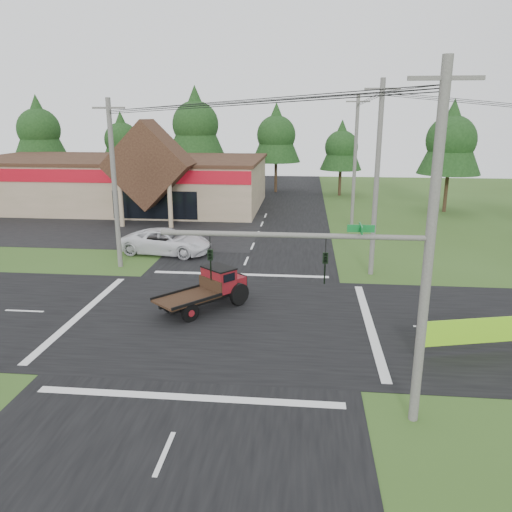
# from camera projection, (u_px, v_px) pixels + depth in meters

# --- Properties ---
(ground) EXTENTS (120.00, 120.00, 0.00)m
(ground) POSITION_uv_depth(u_px,v_px,m) (222.00, 319.00, 23.99)
(ground) COLOR #334F1C
(ground) RESTS_ON ground
(road_ns) EXTENTS (12.00, 120.00, 0.02)m
(road_ns) POSITION_uv_depth(u_px,v_px,m) (222.00, 319.00, 23.99)
(road_ns) COLOR black
(road_ns) RESTS_ON ground
(road_ew) EXTENTS (120.00, 12.00, 0.02)m
(road_ew) POSITION_uv_depth(u_px,v_px,m) (222.00, 319.00, 23.99)
(road_ew) COLOR black
(road_ew) RESTS_ON ground
(parking_apron) EXTENTS (28.00, 14.00, 0.02)m
(parking_apron) POSITION_uv_depth(u_px,v_px,m) (99.00, 228.00, 43.53)
(parking_apron) COLOR black
(parking_apron) RESTS_ON ground
(cvs_building) EXTENTS (30.40, 18.20, 9.19)m
(cvs_building) POSITION_uv_depth(u_px,v_px,m) (122.00, 181.00, 53.07)
(cvs_building) COLOR gray
(cvs_building) RESTS_ON ground
(traffic_signal_mast) EXTENTS (8.12, 0.24, 7.00)m
(traffic_signal_mast) POSITION_uv_depth(u_px,v_px,m) (368.00, 288.00, 15.05)
(traffic_signal_mast) COLOR #595651
(traffic_signal_mast) RESTS_ON ground
(utility_pole_nr) EXTENTS (2.00, 0.30, 11.00)m
(utility_pole_nr) POSITION_uv_depth(u_px,v_px,m) (429.00, 250.00, 14.56)
(utility_pole_nr) COLOR #595651
(utility_pole_nr) RESTS_ON ground
(utility_pole_nw) EXTENTS (2.00, 0.30, 10.50)m
(utility_pole_nw) POSITION_uv_depth(u_px,v_px,m) (114.00, 184.00, 30.96)
(utility_pole_nw) COLOR #595651
(utility_pole_nw) RESTS_ON ground
(utility_pole_ne) EXTENTS (2.00, 0.30, 11.50)m
(utility_pole_ne) POSITION_uv_depth(u_px,v_px,m) (377.00, 178.00, 29.30)
(utility_pole_ne) COLOR #595651
(utility_pole_ne) RESTS_ON ground
(utility_pole_n) EXTENTS (2.00, 0.30, 11.20)m
(utility_pole_n) POSITION_uv_depth(u_px,v_px,m) (355.00, 161.00, 42.75)
(utility_pole_n) COLOR #595651
(utility_pole_n) RESTS_ON ground
(tree_row_a) EXTENTS (6.72, 6.72, 12.12)m
(tree_row_a) POSITION_uv_depth(u_px,v_px,m) (39.00, 127.00, 63.01)
(tree_row_a) COLOR #332316
(tree_row_a) RESTS_ON ground
(tree_row_b) EXTENTS (5.60, 5.60, 10.10)m
(tree_row_b) POSITION_uv_depth(u_px,v_px,m) (122.00, 138.00, 64.33)
(tree_row_b) COLOR #332316
(tree_row_b) RESTS_ON ground
(tree_row_c) EXTENTS (7.28, 7.28, 13.13)m
(tree_row_c) POSITION_uv_depth(u_px,v_px,m) (195.00, 122.00, 61.87)
(tree_row_c) COLOR #332316
(tree_row_c) RESTS_ON ground
(tree_row_d) EXTENTS (6.16, 6.16, 11.11)m
(tree_row_d) POSITION_uv_depth(u_px,v_px,m) (276.00, 133.00, 62.23)
(tree_row_d) COLOR #332316
(tree_row_d) RESTS_ON ground
(tree_row_e) EXTENTS (5.04, 5.04, 9.09)m
(tree_row_e) POSITION_uv_depth(u_px,v_px,m) (341.00, 145.00, 59.91)
(tree_row_e) COLOR #332316
(tree_row_e) RESTS_ON ground
(tree_side_ne) EXTENTS (6.16, 6.16, 11.11)m
(tree_side_ne) POSITION_uv_depth(u_px,v_px,m) (451.00, 138.00, 49.01)
(tree_side_ne) COLOR #332316
(tree_side_ne) RESTS_ON ground
(antique_flatbed_truck) EXTENTS (4.68, 4.96, 2.07)m
(antique_flatbed_truck) POSITION_uv_depth(u_px,v_px,m) (204.00, 290.00, 24.94)
(antique_flatbed_truck) COLOR #5E0D18
(antique_flatbed_truck) RESTS_ON ground
(roadside_banner) EXTENTS (4.44, 1.25, 1.55)m
(roadside_banner) POSITION_uv_depth(u_px,v_px,m) (467.00, 335.00, 20.39)
(roadside_banner) COLOR #7ED01B
(roadside_banner) RESTS_ON ground
(white_pickup) EXTENTS (6.65, 3.80, 1.75)m
(white_pickup) POSITION_uv_depth(u_px,v_px,m) (167.00, 242.00, 35.25)
(white_pickup) COLOR white
(white_pickup) RESTS_ON ground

